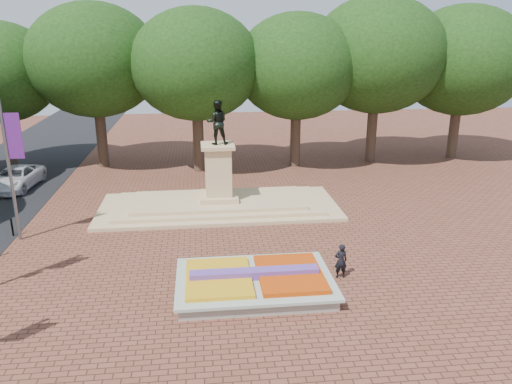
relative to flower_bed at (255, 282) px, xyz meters
The scene contains 6 objects.
ground 2.28m from the flower_bed, 117.19° to the left, with size 90.00×90.00×0.00m, color brown.
flower_bed is the anchor object (origin of this frame).
monument 10.07m from the flower_bed, 95.87° to the left, with size 14.00×6.00×6.40m.
tree_row_back 21.01m from the flower_bed, 86.26° to the left, with size 44.80×8.80×10.43m.
van 21.14m from the flower_bed, 132.69° to the left, with size 2.38×5.16×1.43m, color silver.
pedestrian 3.82m from the flower_bed, 10.50° to the left, with size 0.56×0.37×1.53m, color black.
Camera 1 is at (-1.00, -19.97, 10.02)m, focal length 35.00 mm.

